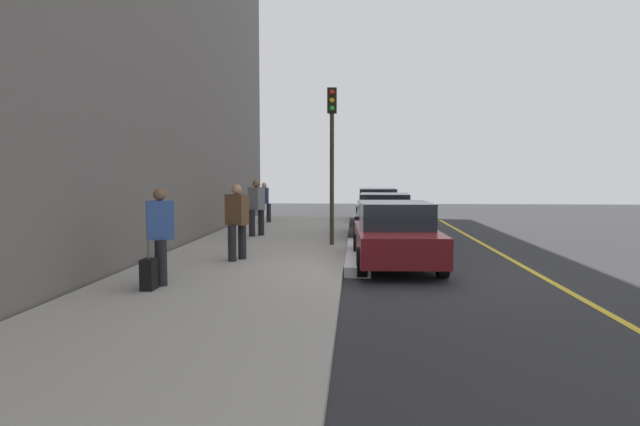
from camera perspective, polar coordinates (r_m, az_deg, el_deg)
ground_plane at (r=12.58m, az=7.03°, el=-5.95°), size 56.00×56.00×0.00m
sidewalk at (r=12.80m, az=-7.95°, el=-5.44°), size 28.00×4.60×0.15m
lane_stripe_centre at (r=13.16m, az=21.15°, el=-5.74°), size 28.00×0.14×0.01m
snow_bank_curb at (r=14.37m, az=3.81°, el=-4.23°), size 5.45×0.56×0.22m
parked_car_silver at (r=24.94m, az=5.91°, el=0.77°), size 4.46×1.91×1.51m
parked_car_black at (r=18.63m, az=6.59°, el=-0.35°), size 4.23×2.02×1.51m
parked_car_maroon at (r=13.12m, az=7.75°, el=-2.21°), size 4.24×2.00×1.51m
pedestrian_grey_coat at (r=18.24m, az=-6.52°, el=0.71°), size 0.55×0.58×1.83m
pedestrian_blue_coat at (r=10.63m, az=-16.02°, el=-1.99°), size 0.55×0.56×1.76m
pedestrian_brown_coat at (r=13.17m, az=-8.49°, el=-0.70°), size 0.55×0.56×1.78m
pedestrian_navy_coat at (r=23.38m, az=-5.71°, el=1.23°), size 0.46×0.55×1.66m
traffic_light_pole at (r=15.85m, az=1.23°, el=7.52°), size 0.35×0.26×4.43m
rolling_suitcase at (r=10.23m, az=-17.11°, el=-6.00°), size 0.34×0.22×0.90m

